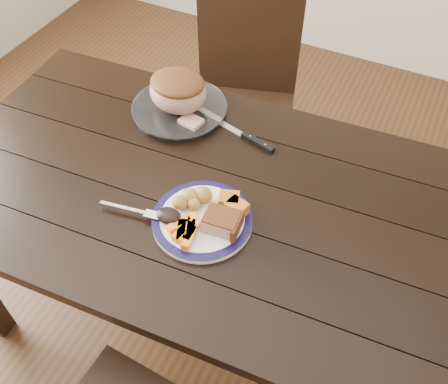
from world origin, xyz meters
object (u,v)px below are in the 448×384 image
at_px(serving_platter, 180,109).
at_px(pork_slice, 222,222).
at_px(roast_joint, 178,92).
at_px(carving_knife, 248,137).
at_px(dinner_plate, 202,220).
at_px(fork, 135,211).
at_px(dining_table, 203,210).
at_px(chair_far, 244,92).

xyz_separation_m(serving_platter, pork_slice, (0.35, -0.39, 0.03)).
xyz_separation_m(roast_joint, carving_knife, (0.26, -0.02, -0.07)).
xyz_separation_m(dinner_plate, carving_knife, (-0.03, 0.36, -0.00)).
xyz_separation_m(pork_slice, fork, (-0.24, -0.06, -0.02)).
bearing_deg(dinner_plate, carving_knife, 94.24).
bearing_deg(fork, dining_table, 44.09).
bearing_deg(dining_table, carving_knife, 83.59).
relative_size(dining_table, carving_knife, 5.24).
height_order(chair_far, carving_knife, chair_far).
relative_size(dining_table, chair_far, 1.78).
bearing_deg(pork_slice, dining_table, 136.86).
relative_size(fork, carving_knife, 0.56).
distance_m(fork, carving_knife, 0.45).
xyz_separation_m(dining_table, pork_slice, (0.12, -0.11, 0.13)).
bearing_deg(carving_knife, dinner_plate, -71.63).
xyz_separation_m(dining_table, serving_platter, (-0.23, 0.28, 0.10)).
bearing_deg(serving_platter, chair_far, 85.33).
xyz_separation_m(dinner_plate, fork, (-0.18, -0.06, 0.01)).
distance_m(pork_slice, carving_knife, 0.38).
bearing_deg(carving_knife, roast_joint, -170.45).
distance_m(dining_table, fork, 0.23).
relative_size(chair_far, pork_slice, 9.92).
relative_size(dining_table, dinner_plate, 5.99).
height_order(serving_platter, carving_knife, serving_platter).
distance_m(pork_slice, roast_joint, 0.52).
height_order(dining_table, dinner_plate, dinner_plate).
distance_m(dining_table, chair_far, 0.77).
xyz_separation_m(chair_far, dinner_plate, (0.25, -0.84, 0.23)).
distance_m(chair_far, serving_platter, 0.52).
height_order(pork_slice, carving_knife, pork_slice).
relative_size(pork_slice, fork, 0.53).
relative_size(dinner_plate, roast_joint, 1.44).
xyz_separation_m(chair_far, serving_platter, (-0.04, -0.46, 0.23)).
xyz_separation_m(pork_slice, carving_knife, (-0.09, 0.37, -0.04)).
bearing_deg(dinner_plate, fork, -161.10).
relative_size(chair_far, roast_joint, 4.87).
relative_size(dining_table, roast_joint, 8.65).
bearing_deg(fork, carving_knife, 60.87).
height_order(pork_slice, fork, pork_slice).
xyz_separation_m(chair_far, pork_slice, (0.31, -0.84, 0.27)).
xyz_separation_m(chair_far, roast_joint, (-0.04, -0.46, 0.31)).
xyz_separation_m(dining_table, fork, (-0.12, -0.16, 0.11)).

